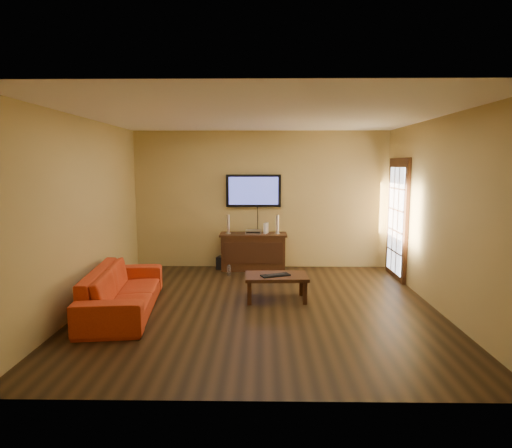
{
  "coord_description": "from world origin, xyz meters",
  "views": [
    {
      "loc": [
        0.03,
        -5.96,
        2.03
      ],
      "look_at": [
        -0.07,
        0.8,
        1.1
      ],
      "focal_mm": 30.0,
      "sensor_mm": 36.0,
      "label": 1
    }
  ],
  "objects_px": {
    "speaker_right": "(277,225)",
    "bottle": "(229,270)",
    "speaker_left": "(228,225)",
    "subwoofer": "(224,263)",
    "av_receiver": "(253,232)",
    "game_console": "(266,228)",
    "media_console": "(253,251)",
    "television": "(253,191)",
    "coffee_table": "(276,278)",
    "sofa": "(123,283)",
    "keyboard": "(275,275)"
  },
  "relations": [
    {
      "from": "media_console",
      "to": "av_receiver",
      "type": "relative_size",
      "value": 4.18
    },
    {
      "from": "media_console",
      "to": "keyboard",
      "type": "height_order",
      "value": "media_console"
    },
    {
      "from": "subwoofer",
      "to": "speaker_left",
      "type": "bearing_deg",
      "value": -22.97
    },
    {
      "from": "coffee_table",
      "to": "sofa",
      "type": "bearing_deg",
      "value": -165.51
    },
    {
      "from": "speaker_right",
      "to": "subwoofer",
      "type": "relative_size",
      "value": 1.47
    },
    {
      "from": "subwoofer",
      "to": "bottle",
      "type": "bearing_deg",
      "value": -59.57
    },
    {
      "from": "sofa",
      "to": "game_console",
      "type": "distance_m",
      "value": 3.21
    },
    {
      "from": "coffee_table",
      "to": "subwoofer",
      "type": "distance_m",
      "value": 2.19
    },
    {
      "from": "coffee_table",
      "to": "speaker_left",
      "type": "xyz_separation_m",
      "value": [
        -0.87,
        1.88,
        0.55
      ]
    },
    {
      "from": "television",
      "to": "subwoofer",
      "type": "distance_m",
      "value": 1.54
    },
    {
      "from": "media_console",
      "to": "bottle",
      "type": "distance_m",
      "value": 0.68
    },
    {
      "from": "speaker_left",
      "to": "bottle",
      "type": "distance_m",
      "value": 0.89
    },
    {
      "from": "sofa",
      "to": "speaker_left",
      "type": "xyz_separation_m",
      "value": [
        1.28,
        2.43,
        0.47
      ]
    },
    {
      "from": "av_receiver",
      "to": "subwoofer",
      "type": "xyz_separation_m",
      "value": [
        -0.59,
        0.04,
        -0.63
      ]
    },
    {
      "from": "keyboard",
      "to": "television",
      "type": "bearing_deg",
      "value": 99.73
    },
    {
      "from": "television",
      "to": "bottle",
      "type": "relative_size",
      "value": 5.25
    },
    {
      "from": "sofa",
      "to": "game_console",
      "type": "height_order",
      "value": "game_console"
    },
    {
      "from": "media_console",
      "to": "subwoofer",
      "type": "distance_m",
      "value": 0.63
    },
    {
      "from": "television",
      "to": "bottle",
      "type": "xyz_separation_m",
      "value": [
        -0.45,
        -0.65,
        -1.44
      ]
    },
    {
      "from": "speaker_right",
      "to": "bottle",
      "type": "xyz_separation_m",
      "value": [
        -0.92,
        -0.44,
        -0.79
      ]
    },
    {
      "from": "coffee_table",
      "to": "speaker_left",
      "type": "height_order",
      "value": "speaker_left"
    },
    {
      "from": "subwoofer",
      "to": "coffee_table",
      "type": "bearing_deg",
      "value": -48.61
    },
    {
      "from": "television",
      "to": "av_receiver",
      "type": "bearing_deg",
      "value": -89.3
    },
    {
      "from": "coffee_table",
      "to": "av_receiver",
      "type": "distance_m",
      "value": 2.0
    },
    {
      "from": "speaker_right",
      "to": "bottle",
      "type": "relative_size",
      "value": 1.77
    },
    {
      "from": "subwoofer",
      "to": "speaker_right",
      "type": "bearing_deg",
      "value": 12.13
    },
    {
      "from": "television",
      "to": "speaker_right",
      "type": "xyz_separation_m",
      "value": [
        0.47,
        -0.22,
        -0.65
      ]
    },
    {
      "from": "game_console",
      "to": "bottle",
      "type": "height_order",
      "value": "game_console"
    },
    {
      "from": "av_receiver",
      "to": "subwoofer",
      "type": "relative_size",
      "value": 1.25
    },
    {
      "from": "media_console",
      "to": "game_console",
      "type": "distance_m",
      "value": 0.52
    },
    {
      "from": "coffee_table",
      "to": "speaker_left",
      "type": "relative_size",
      "value": 2.57
    },
    {
      "from": "media_console",
      "to": "speaker_left",
      "type": "height_order",
      "value": "speaker_left"
    },
    {
      "from": "television",
      "to": "av_receiver",
      "type": "xyz_separation_m",
      "value": [
        0.0,
        -0.2,
        -0.78
      ]
    },
    {
      "from": "speaker_left",
      "to": "subwoofer",
      "type": "distance_m",
      "value": 0.77
    },
    {
      "from": "media_console",
      "to": "television",
      "type": "height_order",
      "value": "television"
    },
    {
      "from": "television",
      "to": "sofa",
      "type": "distance_m",
      "value": 3.39
    },
    {
      "from": "television",
      "to": "speaker_right",
      "type": "distance_m",
      "value": 0.83
    },
    {
      "from": "media_console",
      "to": "television",
      "type": "relative_size",
      "value": 1.21
    },
    {
      "from": "sofa",
      "to": "speaker_right",
      "type": "distance_m",
      "value": 3.35
    },
    {
      "from": "av_receiver",
      "to": "game_console",
      "type": "distance_m",
      "value": 0.25
    },
    {
      "from": "av_receiver",
      "to": "keyboard",
      "type": "relative_size",
      "value": 0.67
    },
    {
      "from": "speaker_left",
      "to": "av_receiver",
      "type": "relative_size",
      "value": 1.2
    },
    {
      "from": "speaker_left",
      "to": "speaker_right",
      "type": "distance_m",
      "value": 0.95
    },
    {
      "from": "media_console",
      "to": "bottle",
      "type": "xyz_separation_m",
      "value": [
        -0.45,
        -0.44,
        -0.26
      ]
    },
    {
      "from": "sofa",
      "to": "speaker_right",
      "type": "xyz_separation_m",
      "value": [
        2.23,
        2.46,
        0.47
      ]
    },
    {
      "from": "media_console",
      "to": "subwoofer",
      "type": "xyz_separation_m",
      "value": [
        -0.58,
        0.04,
        -0.24
      ]
    },
    {
      "from": "coffee_table",
      "to": "sofa",
      "type": "distance_m",
      "value": 2.22
    },
    {
      "from": "television",
      "to": "keyboard",
      "type": "xyz_separation_m",
      "value": [
        0.37,
        -2.18,
        -1.14
      ]
    },
    {
      "from": "media_console",
      "to": "keyboard",
      "type": "distance_m",
      "value": 2.01
    },
    {
      "from": "speaker_left",
      "to": "game_console",
      "type": "distance_m",
      "value": 0.74
    }
  ]
}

